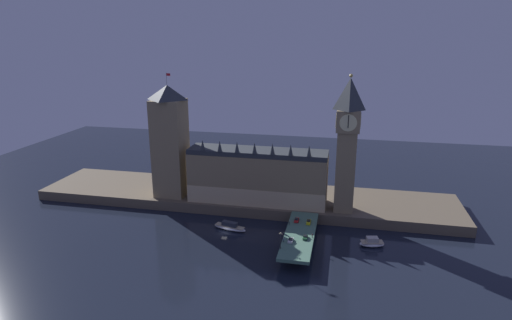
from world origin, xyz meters
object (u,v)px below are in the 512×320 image
Objects in this scene: car_northbound_lead at (297,220)px; boat_downstream at (372,243)px; car_southbound_lead at (305,237)px; pedestrian_near_rail at (284,240)px; clock_tower at (347,141)px; pedestrian_mid_walk at (312,235)px; street_lamp_near at (281,238)px; car_northbound_trail at (291,240)px; victoria_tower at (170,141)px; car_southbound_trail at (309,222)px; pedestrian_far_rail at (289,223)px; boat_upstream at (230,227)px.

boat_downstream is at bearing -10.36° from car_northbound_lead.
pedestrian_near_rail reaches higher than car_southbound_lead.
clock_tower is 48.37m from pedestrian_mid_walk.
pedestrian_near_rail is 0.23× the size of street_lamp_near.
car_northbound_trail is 2.89m from pedestrian_near_rail.
victoria_tower is 5.61× the size of boat_downstream.
car_southbound_trail is 2.37× the size of pedestrian_far_rail.
car_southbound_lead is 2.13× the size of pedestrian_mid_walk.
victoria_tower is 15.22× the size of car_northbound_trail.
boat_downstream is at bearing 29.90° from street_lamp_near.
car_southbound_lead is 38.33m from boat_upstream.
victoria_tower is 76.08m from pedestrian_far_rail.
car_northbound_lead is at bearing 167.14° from car_southbound_trail.
car_southbound_lead reaches higher than car_northbound_lead.
clock_tower is 47.02m from boat_downstream.
car_northbound_trail is at bearing 18.15° from pedestrian_near_rail.
car_northbound_trail is at bearing -146.16° from pedestrian_mid_walk.
victoria_tower is 14.06× the size of car_northbound_lead.
pedestrian_mid_walk reaches higher than car_southbound_trail.
clock_tower is at bearing 67.36° from car_southbound_lead.
pedestrian_mid_walk is (2.74, -13.50, 0.25)m from car_southbound_trail.
car_northbound_trail is 9.92m from pedestrian_mid_walk.
car_northbound_trail reaches higher than car_southbound_lead.
pedestrian_mid_walk is at bearing -109.44° from clock_tower.
clock_tower reaches higher than car_southbound_lead.
street_lamp_near reaches higher than car_southbound_lead.
car_southbound_trail is at bearing 73.90° from car_northbound_trail.
victoria_tower is 39.55× the size of pedestrian_near_rail.
car_southbound_trail is (-14.62, -20.16, -32.89)m from clock_tower.
pedestrian_far_rail is 22.32m from street_lamp_near.
pedestrian_far_rail is at bearing 177.86° from boat_downstream.
pedestrian_mid_walk is at bearing -16.46° from boat_upstream.
boat_upstream is (38.19, -25.51, -32.47)m from victoria_tower.
car_southbound_lead is (-14.62, -35.07, -32.99)m from clock_tower.
clock_tower is 1.02× the size of victoria_tower.
street_lamp_near is (-0.40, -22.07, 3.33)m from pedestrian_far_rail.
pedestrian_far_rail reaches higher than boat_upstream.
boat_upstream is at bearing 139.28° from street_lamp_near.
boat_downstream is (27.43, 10.14, -4.77)m from car_southbound_lead.
clock_tower is 40.35× the size of pedestrian_near_rail.
car_southbound_trail is 36.21m from boat_upstream.
victoria_tower reaches higher than car_northbound_lead.
street_lamp_near is 42.45m from boat_downstream.
car_northbound_trail reaches higher than car_northbound_lead.
car_northbound_lead is 5.44m from pedestrian_far_rail.
pedestrian_near_rail is 6.59m from street_lamp_near.
victoria_tower is 34.13× the size of pedestrian_far_rail.
pedestrian_mid_walk is at bearing -78.51° from car_southbound_trail.
victoria_tower is at bearing 154.32° from pedestrian_mid_walk.
car_southbound_lead is at bearing 50.82° from street_lamp_near.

